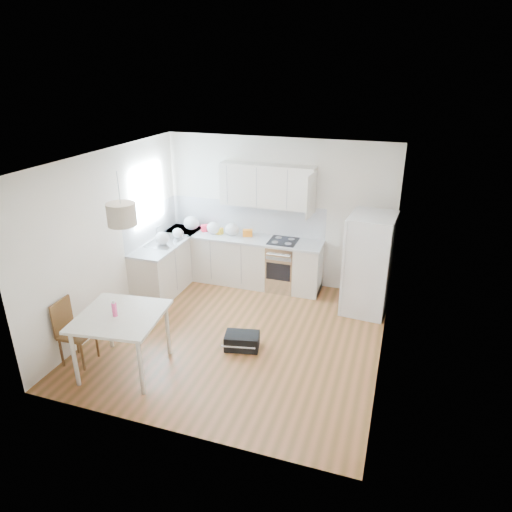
{
  "coord_description": "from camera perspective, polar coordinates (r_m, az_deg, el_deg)",
  "views": [
    {
      "loc": [
        2.15,
        -5.59,
        3.82
      ],
      "look_at": [
        0.15,
        0.4,
        1.18
      ],
      "focal_mm": 32.0,
      "sensor_mm": 36.0,
      "label": 1
    }
  ],
  "objects": [
    {
      "name": "wall_back",
      "position": [
        8.36,
        2.71,
        5.45
      ],
      "size": [
        4.2,
        0.0,
        4.2
      ],
      "primitive_type": "plane",
      "rotation": [
        1.57,
        0.0,
        0.0
      ],
      "color": "silver",
      "rests_on": "floor"
    },
    {
      "name": "snack_red",
      "position": [
        8.71,
        -6.29,
        3.5
      ],
      "size": [
        0.21,
        0.19,
        0.12
      ],
      "primitive_type": "cube",
      "rotation": [
        0.0,
        0.0,
        0.65
      ],
      "color": "red",
      "rests_on": "counter_back"
    },
    {
      "name": "snack_yellow",
      "position": [
        8.55,
        -4.73,
        3.16
      ],
      "size": [
        0.18,
        0.13,
        0.11
      ],
      "primitive_type": "cube",
      "rotation": [
        0.0,
        0.0,
        -0.14
      ],
      "color": "yellow",
      "rests_on": "counter_back"
    },
    {
      "name": "range_oven",
      "position": [
        8.36,
        3.35,
        -1.24
      ],
      "size": [
        0.5,
        0.61,
        0.88
      ],
      "primitive_type": null,
      "color": "silver",
      "rests_on": "floor"
    },
    {
      "name": "counter_back",
      "position": [
        8.41,
        -1.85,
        2.33
      ],
      "size": [
        3.02,
        0.64,
        0.04
      ],
      "primitive_type": "cube",
      "color": "#B1B4B6",
      "rests_on": "cabinets_back"
    },
    {
      "name": "wall_left",
      "position": [
        7.44,
        -17.72,
        2.17
      ],
      "size": [
        0.0,
        4.2,
        4.2
      ],
      "primitive_type": "plane",
      "rotation": [
        1.57,
        0.0,
        1.57
      ],
      "color": "silver",
      "rests_on": "floor"
    },
    {
      "name": "grocery_bag_c",
      "position": [
        8.42,
        -3.02,
        3.34
      ],
      "size": [
        0.26,
        0.22,
        0.24
      ],
      "primitive_type": "ellipsoid",
      "color": "white",
      "rests_on": "counter_back"
    },
    {
      "name": "dining_chair",
      "position": [
        6.75,
        -21.49,
        -8.9
      ],
      "size": [
        0.4,
        0.4,
        0.92
      ],
      "primitive_type": null,
      "rotation": [
        0.0,
        0.0,
        0.04
      ],
      "color": "#4E3017",
      "rests_on": "floor"
    },
    {
      "name": "grocery_bag_b",
      "position": [
        8.54,
        -5.35,
        3.52
      ],
      "size": [
        0.25,
        0.22,
        0.23
      ],
      "primitive_type": "ellipsoid",
      "color": "white",
      "rests_on": "counter_back"
    },
    {
      "name": "grocery_bag_a",
      "position": [
        8.79,
        -8.1,
        4.1
      ],
      "size": [
        0.3,
        0.25,
        0.27
      ],
      "primitive_type": "ellipsoid",
      "color": "white",
      "rests_on": "counter_back"
    },
    {
      "name": "gym_bag",
      "position": [
        6.76,
        -1.76,
        -10.58
      ],
      "size": [
        0.55,
        0.42,
        0.23
      ],
      "primitive_type": "cube",
      "rotation": [
        0.0,
        0.0,
        0.21
      ],
      "color": "black",
      "rests_on": "floor"
    },
    {
      "name": "backsplash_back",
      "position": [
        8.57,
        -1.2,
        4.92
      ],
      "size": [
        3.0,
        0.01,
        0.58
      ],
      "primitive_type": "cube",
      "color": "white",
      "rests_on": "wall_back"
    },
    {
      "name": "sink",
      "position": [
        8.33,
        -11.18,
        1.82
      ],
      "size": [
        0.5,
        0.8,
        0.16
      ],
      "primitive_type": null,
      "color": "silver",
      "rests_on": "counter_left"
    },
    {
      "name": "refrigerator",
      "position": [
        7.67,
        14.04,
        -0.97
      ],
      "size": [
        0.87,
        0.89,
        1.66
      ],
      "primitive_type": null,
      "rotation": [
        0.0,
        0.0,
        -0.08
      ],
      "color": "white",
      "rests_on": "floor"
    },
    {
      "name": "upper_cabinets",
      "position": [
        8.11,
        1.43,
        8.78
      ],
      "size": [
        1.7,
        0.32,
        0.75
      ],
      "primitive_type": "cube",
      "color": "beige",
      "rests_on": "wall_back"
    },
    {
      "name": "snack_orange",
      "position": [
        8.4,
        -1.06,
        2.9
      ],
      "size": [
        0.2,
        0.16,
        0.12
      ],
      "primitive_type": "cube",
      "rotation": [
        0.0,
        0.0,
        0.32
      ],
      "color": "orange",
      "rests_on": "counter_back"
    },
    {
      "name": "wall_right",
      "position": [
        6.11,
        16.38,
        -2.15
      ],
      "size": [
        0.0,
        4.2,
        4.2
      ],
      "primitive_type": "plane",
      "rotation": [
        1.57,
        0.0,
        -1.57
      ],
      "color": "silver",
      "rests_on": "floor"
    },
    {
      "name": "backsplash_left",
      "position": [
        8.42,
        -12.92,
        4.02
      ],
      "size": [
        0.01,
        1.8,
        0.58
      ],
      "primitive_type": "cube",
      "color": "white",
      "rests_on": "wall_left"
    },
    {
      "name": "dining_table",
      "position": [
        6.26,
        -16.57,
        -7.81
      ],
      "size": [
        1.19,
        1.19,
        0.84
      ],
      "rotation": [
        0.0,
        0.0,
        0.13
      ],
      "color": "beige",
      "rests_on": "floor"
    },
    {
      "name": "ceiling",
      "position": [
        6.09,
        -2.6,
        12.06
      ],
      "size": [
        4.2,
        4.2,
        0.0
      ],
      "primitive_type": "plane",
      "rotation": [
        3.14,
        0.0,
        0.0
      ],
      "color": "white",
      "rests_on": "wall_back"
    },
    {
      "name": "drink_bottle",
      "position": [
        6.15,
        -17.3,
        -6.26
      ],
      "size": [
        0.09,
        0.09,
        0.22
      ],
      "primitive_type": "cylinder",
      "rotation": [
        0.0,
        0.0,
        0.42
      ],
      "color": "#EA417E",
      "rests_on": "dining_table"
    },
    {
      "name": "grocery_bag_e",
      "position": [
        8.14,
        -11.62,
        2.19
      ],
      "size": [
        0.26,
        0.22,
        0.23
      ],
      "primitive_type": "ellipsoid",
      "color": "white",
      "rests_on": "counter_left"
    },
    {
      "name": "cabinets_left",
      "position": [
        8.55,
        -10.78,
        -1.05
      ],
      "size": [
        0.6,
        1.8,
        0.88
      ],
      "primitive_type": "cube",
      "color": "beige",
      "rests_on": "floor"
    },
    {
      "name": "cabinets_back",
      "position": [
        8.58,
        -1.81,
        -0.55
      ],
      "size": [
        3.0,
        0.6,
        0.88
      ],
      "primitive_type": "cube",
      "color": "beige",
      "rests_on": "floor"
    },
    {
      "name": "counter_left",
      "position": [
        8.38,
        -11.01,
        1.84
      ],
      "size": [
        0.64,
        1.82,
        0.04
      ],
      "primitive_type": "cube",
      "color": "#B1B4B6",
      "rests_on": "cabinets_left"
    },
    {
      "name": "pendant_lamp",
      "position": [
        5.7,
        -16.45,
        5.01
      ],
      "size": [
        0.45,
        0.45,
        0.27
      ],
      "primitive_type": "cylinder",
      "rotation": [
        0.0,
        0.0,
        -0.37
      ],
      "color": "#BEAE92",
      "rests_on": "ceiling"
    },
    {
      "name": "grocery_bag_d",
      "position": [
        8.42,
        -9.74,
        2.84
      ],
      "size": [
        0.2,
        0.17,
        0.18
      ],
      "primitive_type": "ellipsoid",
      "color": "white",
      "rests_on": "counter_back"
    },
    {
      "name": "floor",
      "position": [
        7.1,
        -2.21,
        -9.89
      ],
      "size": [
        4.2,
        4.2,
        0.0
      ],
      "primitive_type": "plane",
      "color": "brown",
      "rests_on": "ground"
    },
    {
      "name": "window_glassblock",
      "position": [
        8.22,
        -13.39,
        7.47
      ],
      "size": [
        0.02,
        1.0,
        1.0
      ],
      "primitive_type": "cube",
      "color": "#BFE0F9",
      "rests_on": "wall_left"
    }
  ]
}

